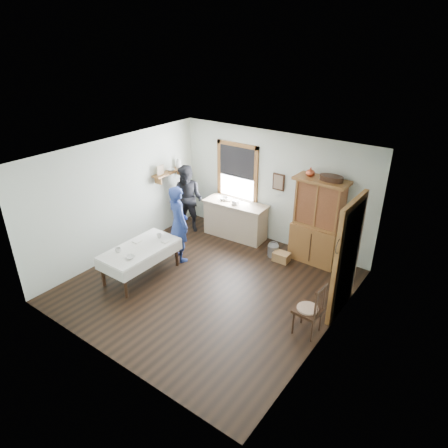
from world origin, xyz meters
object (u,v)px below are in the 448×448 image
(china_hutch, at_px, (317,222))
(spindle_chair, at_px, (308,308))
(pail, at_px, (273,251))
(figure_dark, at_px, (188,201))
(wicker_basket, at_px, (281,257))
(woman_blue, at_px, (179,226))
(dining_table, at_px, (141,261))
(work_counter, at_px, (235,220))

(china_hutch, distance_m, spindle_chair, 2.51)
(pail, distance_m, figure_dark, 2.54)
(wicker_basket, bearing_deg, figure_dark, -179.29)
(wicker_basket, xyz_separation_m, woman_blue, (-1.93, -1.25, 0.70))
(dining_table, bearing_deg, spindle_chair, 6.64)
(woman_blue, xyz_separation_m, figure_dark, (-0.79, 1.22, -0.01))
(woman_blue, bearing_deg, work_counter, -80.16)
(wicker_basket, xyz_separation_m, figure_dark, (-2.72, -0.03, 0.69))
(pail, xyz_separation_m, woman_blue, (-1.66, -1.34, 0.67))
(woman_blue, relative_size, figure_dark, 1.01)
(china_hutch, bearing_deg, woman_blue, -143.98)
(work_counter, bearing_deg, figure_dark, -163.76)
(pail, height_order, woman_blue, woman_blue)
(work_counter, height_order, wicker_basket, work_counter)
(dining_table, height_order, woman_blue, woman_blue)
(figure_dark, bearing_deg, work_counter, 8.35)
(work_counter, relative_size, wicker_basket, 4.42)
(woman_blue, bearing_deg, pail, -117.89)
(pail, height_order, figure_dark, figure_dark)
(china_hutch, distance_m, wicker_basket, 1.13)
(spindle_chair, bearing_deg, wicker_basket, 133.71)
(china_hutch, relative_size, spindle_chair, 1.92)
(wicker_basket, distance_m, woman_blue, 2.40)
(work_counter, distance_m, figure_dark, 1.30)
(china_hutch, height_order, pail, china_hutch)
(wicker_basket, bearing_deg, dining_table, -133.25)
(work_counter, height_order, china_hutch, china_hutch)
(work_counter, bearing_deg, wicker_basket, -17.87)
(spindle_chair, bearing_deg, figure_dark, 161.49)
(dining_table, distance_m, pail, 2.98)
(pail, xyz_separation_m, wicker_basket, (0.27, -0.09, -0.03))
(dining_table, distance_m, wicker_basket, 3.10)
(work_counter, distance_m, wicker_basket, 1.62)
(pail, bearing_deg, spindle_chair, -47.54)
(woman_blue, height_order, figure_dark, woman_blue)
(work_counter, bearing_deg, spindle_chair, -39.89)
(china_hutch, relative_size, woman_blue, 1.20)
(dining_table, distance_m, spindle_chair, 3.63)
(work_counter, relative_size, dining_table, 0.95)
(dining_table, relative_size, spindle_chair, 1.66)
(work_counter, bearing_deg, china_hutch, -1.86)
(pail, distance_m, woman_blue, 2.23)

